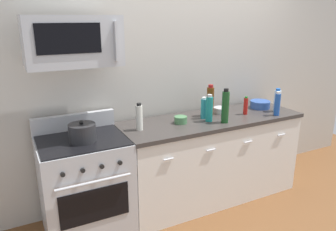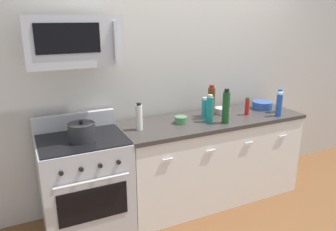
# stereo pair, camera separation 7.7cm
# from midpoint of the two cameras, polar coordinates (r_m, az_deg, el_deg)

# --- Properties ---
(ground_plane) EXTENTS (6.07, 6.07, 0.00)m
(ground_plane) POSITION_cam_midpoint_polar(r_m,az_deg,el_deg) (3.79, 6.63, -13.80)
(ground_plane) COLOR brown
(back_wall) EXTENTS (5.06, 0.10, 2.70)m
(back_wall) POSITION_cam_midpoint_polar(r_m,az_deg,el_deg) (3.65, 3.79, 7.77)
(back_wall) COLOR #B7B2A8
(back_wall) RESTS_ON ground_plane
(counter_unit) EXTENTS (1.97, 0.66, 0.92)m
(counter_unit) POSITION_cam_midpoint_polar(r_m,az_deg,el_deg) (3.58, 6.89, -7.47)
(counter_unit) COLOR silver
(counter_unit) RESTS_ON ground_plane
(range_oven) EXTENTS (0.76, 0.69, 1.07)m
(range_oven) POSITION_cam_midpoint_polar(r_m,az_deg,el_deg) (3.10, -15.05, -11.85)
(range_oven) COLOR #B7BABF
(range_oven) RESTS_ON ground_plane
(microwave) EXTENTS (0.74, 0.44, 0.40)m
(microwave) POSITION_cam_midpoint_polar(r_m,az_deg,el_deg) (2.78, -17.32, 12.44)
(microwave) COLOR #B7BABF
(bottle_sparkling_teal) EXTENTS (0.07, 0.07, 0.28)m
(bottle_sparkling_teal) POSITION_cam_midpoint_polar(r_m,az_deg,el_deg) (3.27, 6.61, 1.21)
(bottle_sparkling_teal) COLOR #197F7A
(bottle_sparkling_teal) RESTS_ON countertop_slab
(bottle_hot_sauce_red) EXTENTS (0.05, 0.05, 0.20)m
(bottle_hot_sauce_red) POSITION_cam_midpoint_polar(r_m,az_deg,el_deg) (3.58, 12.92, 1.66)
(bottle_hot_sauce_red) COLOR #B21914
(bottle_hot_sauce_red) RESTS_ON countertop_slab
(bottle_wine_amber) EXTENTS (0.08, 0.08, 0.33)m
(bottle_wine_amber) POSITION_cam_midpoint_polar(r_m,az_deg,el_deg) (3.45, 6.81, 2.54)
(bottle_wine_amber) COLOR #59330F
(bottle_wine_amber) RESTS_ON countertop_slab
(bottle_vinegar_white) EXTENTS (0.06, 0.06, 0.26)m
(bottle_vinegar_white) POSITION_cam_midpoint_polar(r_m,az_deg,el_deg) (3.01, -5.82, -0.33)
(bottle_vinegar_white) COLOR silver
(bottle_vinegar_white) RESTS_ON countertop_slab
(bottle_water_clear) EXTENTS (0.07, 0.07, 0.26)m
(bottle_water_clear) POSITION_cam_midpoint_polar(r_m,az_deg,el_deg) (3.78, 18.11, 2.51)
(bottle_water_clear) COLOR silver
(bottle_water_clear) RESTS_ON countertop_slab
(bottle_soda_blue) EXTENTS (0.06, 0.06, 0.26)m
(bottle_soda_blue) POSITION_cam_midpoint_polar(r_m,az_deg,el_deg) (3.63, 18.13, 1.92)
(bottle_soda_blue) COLOR #1E4CA5
(bottle_soda_blue) RESTS_ON countertop_slab
(bottle_wine_green) EXTENTS (0.07, 0.07, 0.35)m
(bottle_wine_green) POSITION_cam_midpoint_polar(r_m,az_deg,el_deg) (3.24, 9.40, 1.55)
(bottle_wine_green) COLOR #19471E
(bottle_wine_green) RESTS_ON countertop_slab
(bottle_dish_soap) EXTENTS (0.06, 0.06, 0.23)m
(bottle_dish_soap) POSITION_cam_midpoint_polar(r_m,az_deg,el_deg) (3.36, 5.68, 1.25)
(bottle_dish_soap) COLOR teal
(bottle_dish_soap) RESTS_ON countertop_slab
(bowl_blue_mixing) EXTENTS (0.23, 0.23, 0.08)m
(bowl_blue_mixing) POSITION_cam_midpoint_polar(r_m,az_deg,el_deg) (3.88, 15.36, 1.94)
(bowl_blue_mixing) COLOR #2D519E
(bowl_blue_mixing) RESTS_ON countertop_slab
(bowl_steel_prep) EXTENTS (0.16, 0.16, 0.06)m
(bowl_steel_prep) POSITION_cam_midpoint_polar(r_m,az_deg,el_deg) (3.59, 8.70, 0.97)
(bowl_steel_prep) COLOR #B2B5BA
(bowl_steel_prep) RESTS_ON countertop_slab
(bowl_green_glaze) EXTENTS (0.13, 0.13, 0.07)m
(bowl_green_glaze) POSITION_cam_midpoint_polar(r_m,az_deg,el_deg) (3.22, 1.52, -0.72)
(bowl_green_glaze) COLOR #477A4C
(bowl_green_glaze) RESTS_ON countertop_slab
(stockpot) EXTENTS (0.23, 0.23, 0.19)m
(stockpot) POSITION_cam_midpoint_polar(r_m,az_deg,el_deg) (2.84, -15.63, -2.92)
(stockpot) COLOR #262628
(stockpot) RESTS_ON range_oven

